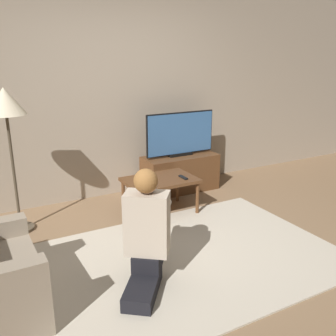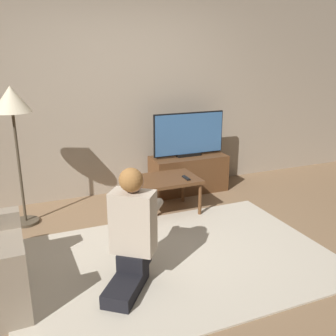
{
  "view_description": "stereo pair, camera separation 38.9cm",
  "coord_description": "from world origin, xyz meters",
  "px_view_note": "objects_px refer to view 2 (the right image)",
  "views": [
    {
      "loc": [
        -1.55,
        -2.55,
        1.78
      ],
      "look_at": [
        0.22,
        0.72,
        0.64
      ],
      "focal_mm": 40.0,
      "sensor_mm": 36.0,
      "label": 1
    },
    {
      "loc": [
        -1.2,
        -2.71,
        1.78
      ],
      "look_at": [
        0.22,
        0.72,
        0.64
      ],
      "focal_mm": 40.0,
      "sensor_mm": 36.0,
      "label": 2
    }
  ],
  "objects_px": {
    "person_kneeling": "(132,229)",
    "coffee_table": "(163,182)",
    "floor_lamp": "(12,108)",
    "tv": "(189,134)"
  },
  "relations": [
    {
      "from": "floor_lamp",
      "to": "person_kneeling",
      "type": "height_order",
      "value": "floor_lamp"
    },
    {
      "from": "coffee_table",
      "to": "floor_lamp",
      "type": "height_order",
      "value": "floor_lamp"
    },
    {
      "from": "person_kneeling",
      "to": "tv",
      "type": "bearing_deg",
      "value": -89.95
    },
    {
      "from": "coffee_table",
      "to": "floor_lamp",
      "type": "bearing_deg",
      "value": 168.02
    },
    {
      "from": "floor_lamp",
      "to": "person_kneeling",
      "type": "bearing_deg",
      "value": -63.14
    },
    {
      "from": "tv",
      "to": "person_kneeling",
      "type": "height_order",
      "value": "tv"
    },
    {
      "from": "tv",
      "to": "coffee_table",
      "type": "xyz_separation_m",
      "value": [
        -0.59,
        -0.56,
        -0.4
      ]
    },
    {
      "from": "person_kneeling",
      "to": "coffee_table",
      "type": "bearing_deg",
      "value": -84.47
    },
    {
      "from": "floor_lamp",
      "to": "person_kneeling",
      "type": "relative_size",
      "value": 1.56
    },
    {
      "from": "floor_lamp",
      "to": "tv",
      "type": "bearing_deg",
      "value": 6.52
    }
  ]
}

